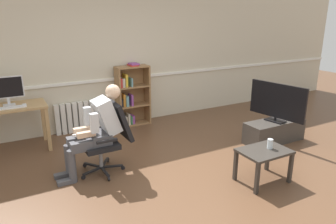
{
  "coord_description": "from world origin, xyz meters",
  "views": [
    {
      "loc": [
        -2.07,
        -3.21,
        2.16
      ],
      "look_at": [
        0.15,
        0.85,
        0.7
      ],
      "focal_mm": 33.99,
      "sensor_mm": 36.0,
      "label": 1
    }
  ],
  "objects": [
    {
      "name": "person_seated",
      "position": [
        -0.99,
        0.79,
        0.66
      ],
      "size": [
        0.96,
        0.4,
        1.24
      ],
      "rotation": [
        0.0,
        0.0,
        -1.56
      ],
      "color": "#4C4C51",
      "rests_on": "ground_plane"
    },
    {
      "name": "computer_mouse",
      "position": [
        -1.75,
        2.03,
        0.77
      ],
      "size": [
        0.06,
        0.1,
        0.03
      ],
      "primitive_type": "cube",
      "color": "white",
      "rests_on": "computer_desk"
    },
    {
      "name": "tv_stand",
      "position": [
        2.01,
        0.43,
        0.19
      ],
      "size": [
        1.09,
        0.4,
        0.37
      ],
      "color": "#3D3833",
      "rests_on": "ground_plane"
    },
    {
      "name": "back_wall",
      "position": [
        0.0,
        2.65,
        1.35
      ],
      "size": [
        12.0,
        0.13,
        2.7
      ],
      "color": "beige",
      "rests_on": "ground_plane"
    },
    {
      "name": "bookshelf",
      "position": [
        0.18,
        2.44,
        0.57
      ],
      "size": [
        0.65,
        0.29,
        1.22
      ],
      "color": "olive",
      "rests_on": "ground_plane"
    },
    {
      "name": "radiator",
      "position": [
        -0.84,
        2.54,
        0.28
      ],
      "size": [
        0.83,
        0.08,
        0.57
      ],
      "color": "white",
      "rests_on": "ground_plane"
    },
    {
      "name": "drinking_glass",
      "position": [
        0.94,
        -0.49,
        0.51
      ],
      "size": [
        0.07,
        0.07,
        0.13
      ],
      "primitive_type": "cylinder",
      "color": "silver",
      "rests_on": "coffee_table"
    },
    {
      "name": "office_chair",
      "position": [
        -0.81,
        0.79,
        0.53
      ],
      "size": [
        0.75,
        0.61,
        0.99
      ],
      "rotation": [
        0.0,
        0.0,
        -1.56
      ],
      "color": "black",
      "rests_on": "ground_plane"
    },
    {
      "name": "keyboard",
      "position": [
        -1.96,
        2.01,
        0.77
      ],
      "size": [
        0.42,
        0.12,
        0.02
      ],
      "primitive_type": "cube",
      "color": "white",
      "rests_on": "computer_desk"
    },
    {
      "name": "imac_monitor",
      "position": [
        -1.96,
        2.23,
        1.02
      ],
      "size": [
        0.49,
        0.14,
        0.45
      ],
      "color": "silver",
      "rests_on": "computer_desk"
    },
    {
      "name": "tv_screen",
      "position": [
        2.01,
        0.43,
        0.72
      ],
      "size": [
        0.26,
        1.0,
        0.66
      ],
      "rotation": [
        0.0,
        0.0,
        1.78
      ],
      "color": "black",
      "rests_on": "tv_stand"
    },
    {
      "name": "coffee_table",
      "position": [
        0.84,
        -0.49,
        0.38
      ],
      "size": [
        0.64,
        0.46,
        0.45
      ],
      "color": "#332D28",
      "rests_on": "ground_plane"
    },
    {
      "name": "computer_desk",
      "position": [
        -2.0,
        2.15,
        0.63
      ],
      "size": [
        1.14,
        0.59,
        0.76
      ],
      "color": "tan",
      "rests_on": "ground_plane"
    },
    {
      "name": "ground_plane",
      "position": [
        0.0,
        0.0,
        0.0
      ],
      "size": [
        18.0,
        18.0,
        0.0
      ],
      "primitive_type": "plane",
      "color": "brown"
    }
  ]
}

